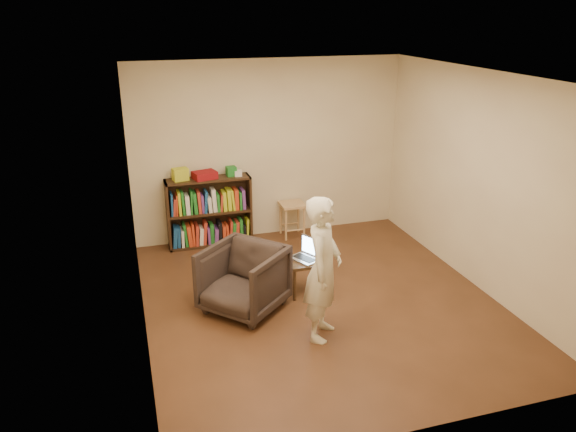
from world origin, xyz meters
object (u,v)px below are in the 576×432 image
object	(u,v)px
laptop	(307,254)
stool	(292,210)
person	(323,269)
armchair	(243,279)
side_table	(304,265)
bookshelf	(209,215)

from	to	relation	value
laptop	stool	bearing A→B (deg)	140.96
laptop	person	size ratio (longest dim) A/B	0.27
person	stool	bearing A→B (deg)	22.71
stool	armchair	world-z (taller)	armchair
armchair	person	xyz separation A→B (m)	(0.67, -0.76, 0.39)
armchair	laptop	size ratio (longest dim) A/B	2.01
stool	side_table	distance (m)	1.78
bookshelf	armchair	size ratio (longest dim) A/B	1.44
bookshelf	side_table	xyz separation A→B (m)	(0.84, -1.80, -0.09)
person	side_table	bearing A→B (deg)	26.05
side_table	person	distance (m)	1.06
stool	person	distance (m)	2.77
side_table	person	bearing A→B (deg)	-97.43
bookshelf	side_table	bearing A→B (deg)	-64.91
bookshelf	person	distance (m)	2.88
armchair	side_table	size ratio (longest dim) A/B	1.98
armchair	bookshelf	bearing A→B (deg)	138.72
stool	side_table	xyz separation A→B (m)	(-0.39, -1.74, -0.07)
bookshelf	person	size ratio (longest dim) A/B	0.78
bookshelf	stool	bearing A→B (deg)	-2.97
stool	armchair	distance (m)	2.27
person	laptop	bearing A→B (deg)	23.58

